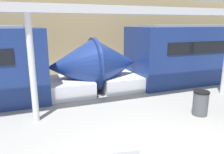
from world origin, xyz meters
name	(u,v)px	position (x,y,z in m)	size (l,w,h in m)	color
station_wall	(70,36)	(0.00, 10.83, 2.50)	(56.00, 0.20, 5.00)	tan
train_left	(214,53)	(7.96, 6.65, 1.52)	(15.27, 2.93, 3.20)	navy
trash_bin	(200,103)	(3.11, 2.38, 0.46)	(0.57, 0.57, 0.91)	#4C4F54
support_column_near	(32,70)	(-2.54, 4.00, 1.80)	(0.21, 0.21, 3.60)	silver
canopy_beam	(27,8)	(-2.54, 4.00, 3.74)	(28.00, 0.60, 0.28)	#B7B7BC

